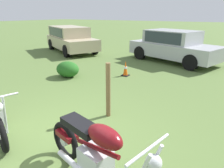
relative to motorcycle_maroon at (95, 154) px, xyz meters
name	(u,v)px	position (x,y,z in m)	size (l,w,h in m)	color
ground_plane	(51,145)	(-1.16, 0.24, -0.48)	(120.00, 120.00, 0.00)	#567038
motorcycle_maroon	(95,154)	(0.00, 0.00, 0.00)	(1.98, 0.77, 1.02)	black
car_beige	(70,37)	(-7.31, 7.21, 0.35)	(4.56, 3.42, 1.43)	#BCAD8C
car_silver	(173,44)	(-1.35, 7.77, 0.32)	(4.42, 2.87, 1.43)	#B2B5BA
fence_post_wooden	(108,90)	(-0.91, 1.67, 0.12)	(0.10, 0.10, 1.20)	brown
shrub_low	(68,69)	(-3.73, 3.32, -0.20)	(0.85, 0.71, 0.55)	#235E1E
traffic_cone	(126,69)	(-2.06, 4.53, -0.23)	(0.25, 0.25, 0.55)	#EA590F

